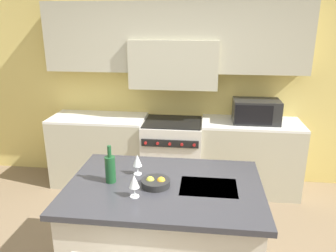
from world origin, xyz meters
name	(u,v)px	position (x,y,z in m)	size (l,w,h in m)	color
back_cabinetry	(175,67)	(0.00, 2.21, 1.59)	(10.00, 0.46, 2.70)	#DBC166
back_counter	(173,153)	(0.00, 1.96, 0.47)	(3.27, 0.62, 0.95)	#B2AD93
range_stove	(173,154)	(0.00, 1.94, 0.46)	(0.76, 0.70, 0.93)	beige
microwave	(256,111)	(1.05, 1.96, 1.09)	(0.57, 0.37, 0.29)	black
kitchen_island	(165,234)	(0.12, 0.20, 0.47)	(1.53, 1.06, 0.94)	beige
wine_bottle	(110,168)	(-0.32, 0.19, 1.06)	(0.08, 0.08, 0.31)	#194723
wine_glass_near	(134,182)	(-0.08, -0.01, 1.06)	(0.08, 0.08, 0.18)	white
wine_glass_far	(137,161)	(-0.13, 0.35, 1.06)	(0.08, 0.08, 0.18)	white
fruit_bowl	(156,182)	(0.05, 0.17, 0.97)	(0.23, 0.23, 0.08)	black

